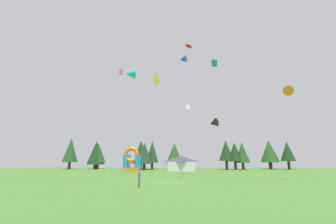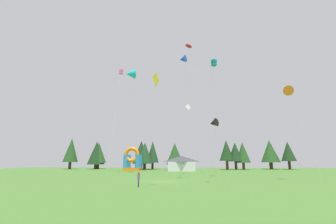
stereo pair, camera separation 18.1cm
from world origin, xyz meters
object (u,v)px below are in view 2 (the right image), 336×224
kite_teal_box (214,63)px  person_far_side (139,178)px  kite_yellow_diamond (155,81)px  kite_white_diamond (188,108)px  kite_black_delta (213,123)px  kite_pink_box (121,72)px  inflatable_red_slide (132,161)px  kite_blue_delta (183,59)px  kite_cyan_delta (130,74)px  kite_red_parafoil (189,46)px  festival_tent (182,163)px  kite_orange_delta (290,91)px

kite_teal_box → person_far_side: (-9.20, -1.28, -14.21)m
kite_yellow_diamond → kite_white_diamond: bearing=81.6°
kite_black_delta → kite_pink_box: bearing=150.6°
kite_pink_box → inflatable_red_slide: (1.22, 11.65, -22.48)m
kite_yellow_diamond → kite_blue_delta: size_ratio=0.64×
kite_blue_delta → kite_black_delta: bearing=50.0°
kite_white_diamond → inflatable_red_slide: size_ratio=2.69×
person_far_side → inflatable_red_slide: (-8.87, 39.08, 1.58)m
kite_teal_box → kite_cyan_delta: bearing=124.8°
kite_yellow_diamond → kite_cyan_delta: 29.28m
kite_red_parafoil → kite_black_delta: bearing=-24.2°
kite_white_diamond → inflatable_red_slide: kite_white_diamond is taller
kite_pink_box → kite_red_parafoil: bearing=-30.6°
kite_yellow_diamond → festival_tent: (3.34, 38.48, -10.13)m
kite_red_parafoil → kite_pink_box: (-16.89, 10.00, -1.27)m
kite_yellow_diamond → kite_teal_box: kite_teal_box is taller
kite_red_parafoil → kite_blue_delta: kite_red_parafoil is taller
kite_teal_box → person_far_side: kite_teal_box is taller
kite_teal_box → inflatable_red_slide: (-18.06, 37.80, -12.63)m
kite_white_diamond → kite_teal_box: 33.31m
kite_blue_delta → festival_tent: 33.50m
kite_red_parafoil → inflatable_red_slide: kite_red_parafoil is taller
person_far_side → kite_blue_delta: bearing=-51.3°
kite_yellow_diamond → kite_blue_delta: kite_blue_delta is taller
kite_white_diamond → kite_red_parafoil: bearing=-90.6°
kite_black_delta → kite_white_diamond: bearing=101.8°
kite_black_delta → inflatable_red_slide: kite_black_delta is taller
person_far_side → kite_teal_box: bearing=-102.3°
kite_pink_box → festival_tent: (15.21, 10.09, -22.98)m
person_far_side → festival_tent: size_ratio=0.22×
kite_white_diamond → person_far_side: size_ratio=10.95×
kite_teal_box → inflatable_red_slide: 43.76m
kite_black_delta → kite_orange_delta: bearing=-35.4°
kite_red_parafoil → kite_orange_delta: 21.84m
kite_teal_box → person_far_side: size_ratio=9.65×
kite_white_diamond → kite_cyan_delta: (-14.04, -9.83, 6.28)m
kite_white_diamond → kite_blue_delta: bearing=-93.7°
kite_pink_box → kite_cyan_delta: size_ratio=1.04×
kite_blue_delta → kite_orange_delta: (16.34, -0.90, -5.99)m
kite_cyan_delta → kite_orange_delta: (28.71, -16.67, -9.91)m
kite_yellow_diamond → person_far_side: size_ratio=7.90×
kite_white_diamond → person_far_side: (-6.99, -34.46, -16.06)m
kite_teal_box → festival_tent: kite_teal_box is taller
kite_black_delta → kite_teal_box: bearing=-97.0°
kite_pink_box → inflatable_red_slide: bearing=84.0°
kite_teal_box → kite_yellow_diamond: bearing=-163.1°
kite_yellow_diamond → kite_white_diamond: kite_white_diamond is taller
kite_pink_box → kite_cyan_delta: kite_pink_box is taller
kite_orange_delta → kite_red_parafoil: bearing=147.5°
kite_pink_box → kite_orange_delta: kite_pink_box is taller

